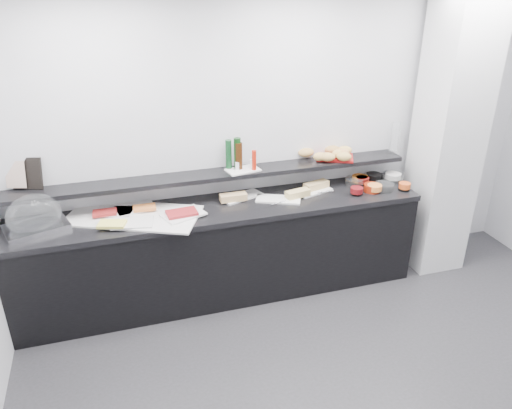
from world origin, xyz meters
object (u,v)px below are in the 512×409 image
object	(u,v)px
condiment_tray	(243,170)
bread_tray	(335,157)
cloche_base	(36,227)
sandwich_plate_mid	(278,199)
carafe	(395,138)
framed_print	(27,173)

from	to	relation	value
condiment_tray	bread_tray	size ratio (longest dim) A/B	0.85
cloche_base	condiment_tray	size ratio (longest dim) A/B	1.62
cloche_base	bread_tray	size ratio (longest dim) A/B	1.38
sandwich_plate_mid	carafe	bearing A→B (deg)	33.55
sandwich_plate_mid	cloche_base	bearing A→B (deg)	-157.02
sandwich_plate_mid	condiment_tray	xyz separation A→B (m)	(-0.28, 0.17, 0.25)
cloche_base	sandwich_plate_mid	xyz separation A→B (m)	(2.03, -0.03, -0.01)
condiment_tray	carafe	size ratio (longest dim) A/B	0.96
cloche_base	bread_tray	bearing A→B (deg)	-14.41
cloche_base	carafe	distance (m)	3.32
condiment_tray	framed_print	bearing A→B (deg)	164.08
sandwich_plate_mid	bread_tray	distance (m)	0.73
cloche_base	sandwich_plate_mid	bearing A→B (deg)	-19.55
bread_tray	carafe	bearing A→B (deg)	23.26
cloche_base	condiment_tray	distance (m)	1.77
framed_print	cloche_base	bearing A→B (deg)	-64.94
cloche_base	carafe	size ratio (longest dim) A/B	1.56
condiment_tray	cloche_base	bearing A→B (deg)	172.82
framed_print	bread_tray	bearing A→B (deg)	17.17
framed_print	condiment_tray	bearing A→B (deg)	14.55
condiment_tray	sandwich_plate_mid	bearing A→B (deg)	-43.45
cloche_base	bread_tray	distance (m)	2.69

